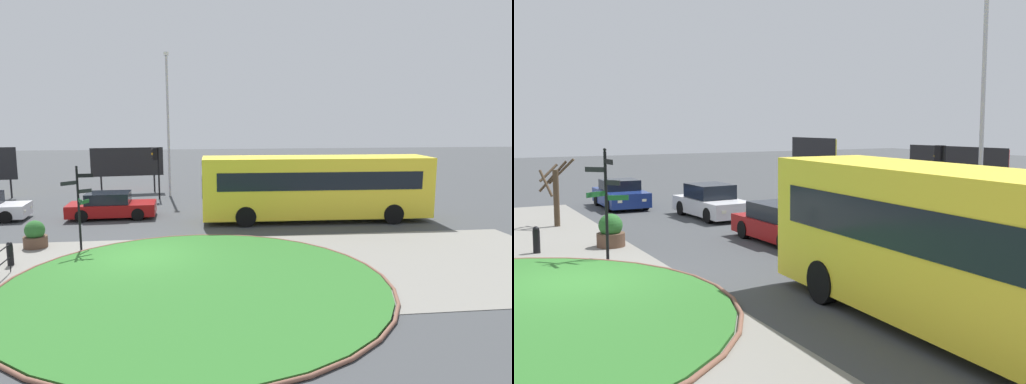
{
  "view_description": "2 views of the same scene",
  "coord_description": "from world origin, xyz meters",
  "views": [
    {
      "loc": [
        2.3,
        -17.35,
        5.26
      ],
      "look_at": [
        4.8,
        3.79,
        1.83
      ],
      "focal_mm": 32.93,
      "sensor_mm": 36.0,
      "label": 1
    },
    {
      "loc": [
        16.21,
        -3.22,
        4.18
      ],
      "look_at": [
        3.91,
        3.49,
        2.59
      ],
      "focal_mm": 44.14,
      "sensor_mm": 36.0,
      "label": 2
    }
  ],
  "objects": [
    {
      "name": "ground",
      "position": [
        0.0,
        0.0,
        0.0
      ],
      "size": [
        120.0,
        120.0,
        0.0
      ],
      "primitive_type": "plane",
      "color": "#3D3F42"
    },
    {
      "name": "signpost_directional",
      "position": [
        -2.45,
        1.39,
        1.96
      ],
      "size": [
        1.12,
        1.27,
        3.38
      ],
      "color": "black",
      "rests_on": "ground"
    },
    {
      "name": "bollard_foreground",
      "position": [
        -4.5,
        -0.33,
        0.45
      ],
      "size": [
        0.22,
        0.22,
        0.88
      ],
      "color": "black",
      "rests_on": "ground"
    },
    {
      "name": "bus_yellow",
      "position": [
        8.08,
        5.64,
        1.75
      ],
      "size": [
        11.5,
        2.8,
        3.26
      ],
      "rotation": [
        0.0,
        0.0,
        3.11
      ],
      "color": "yellow",
      "rests_on": "ground"
    },
    {
      "name": "car_near_lane",
      "position": [
        -13.8,
        4.91,
        0.63
      ],
      "size": [
        4.11,
        1.98,
        1.35
      ],
      "rotation": [
        0.0,
        0.0,
        -0.02
      ],
      "color": "navy",
      "rests_on": "ground"
    },
    {
      "name": "car_far_lane",
      "position": [
        -2.4,
        7.48,
        0.64
      ],
      "size": [
        4.52,
        2.04,
        1.35
      ],
      "rotation": [
        0.0,
        0.0,
        0.03
      ],
      "color": "maroon",
      "rests_on": "ground"
    },
    {
      "name": "car_trailing",
      "position": [
        -8.81,
        7.53,
        0.66
      ],
      "size": [
        4.4,
        2.09,
        1.45
      ],
      "rotation": [
        0.0,
        0.0,
        0.06
      ],
      "color": "silver",
      "rests_on": "ground"
    },
    {
      "name": "traffic_light_near",
      "position": [
        -0.52,
        12.86,
        2.44
      ],
      "size": [
        0.49,
        0.3,
        3.32
      ],
      "rotation": [
        0.0,
        0.0,
        3.3
      ],
      "color": "black",
      "rests_on": "ground"
    },
    {
      "name": "lamppost_tall",
      "position": [
        0.22,
        14.05,
        4.96
      ],
      "size": [
        0.32,
        0.32,
        9.34
      ],
      "color": "#B7B7BC",
      "rests_on": "ground"
    },
    {
      "name": "billboard_left",
      "position": [
        -2.76,
        15.87,
        2.12
      ],
      "size": [
        4.84,
        0.77,
        3.15
      ],
      "rotation": [
        0.0,
        0.0,
        0.13
      ],
      "color": "black",
      "rests_on": "ground"
    },
    {
      "name": "billboard_right",
      "position": [
        -11.28,
        14.38,
        2.2
      ],
      "size": [
        3.44,
        0.57,
        3.32
      ],
      "rotation": [
        0.0,
        0.0,
        0.12
      ],
      "color": "black",
      "rests_on": "ground"
    },
    {
      "name": "planter_near_signpost",
      "position": [
        -4.41,
        2.0,
        0.51
      ],
      "size": [
        0.93,
        0.93,
        1.12
      ],
      "color": "brown",
      "rests_on": "ground"
    },
    {
      "name": "street_tree_bare",
      "position": [
        -9.58,
        1.15,
        1.42
      ],
      "size": [
        1.39,
        1.41,
        2.7
      ],
      "color": "#423323",
      "rests_on": "ground"
    }
  ]
}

